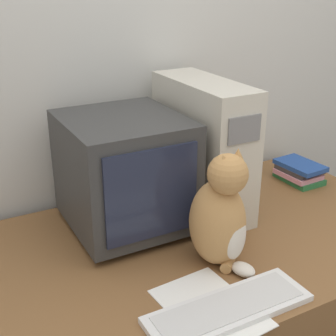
# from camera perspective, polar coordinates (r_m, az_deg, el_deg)

# --- Properties ---
(wall_back) EXTENTS (7.00, 0.05, 2.50)m
(wall_back) POSITION_cam_1_polar(r_m,az_deg,el_deg) (1.81, -4.97, 13.14)
(wall_back) COLOR silver
(wall_back) RESTS_ON ground_plane
(desk) EXTENTS (1.61, 0.88, 0.73)m
(desk) POSITION_cam_1_polar(r_m,az_deg,el_deg) (1.78, 2.96, -18.83)
(desk) COLOR brown
(desk) RESTS_ON ground_plane
(crt_monitor) EXTENTS (0.38, 0.42, 0.39)m
(crt_monitor) POSITION_cam_1_polar(r_m,az_deg,el_deg) (1.56, -5.29, -0.54)
(crt_monitor) COLOR #333333
(crt_monitor) RESTS_ON desk
(computer_tower) EXTENTS (0.17, 0.47, 0.48)m
(computer_tower) POSITION_cam_1_polar(r_m,az_deg,el_deg) (1.68, 4.27, 2.61)
(computer_tower) COLOR beige
(computer_tower) RESTS_ON desk
(keyboard) EXTENTS (0.45, 0.15, 0.02)m
(keyboard) POSITION_cam_1_polar(r_m,az_deg,el_deg) (1.28, 7.42, -16.62)
(keyboard) COLOR silver
(keyboard) RESTS_ON desk
(cat) EXTENTS (0.27, 0.25, 0.36)m
(cat) POSITION_cam_1_polar(r_m,az_deg,el_deg) (1.38, 6.47, -5.97)
(cat) COLOR #B7844C
(cat) RESTS_ON desk
(book_stack) EXTENTS (0.16, 0.20, 0.08)m
(book_stack) POSITION_cam_1_polar(r_m,az_deg,el_deg) (2.04, 15.71, -0.46)
(book_stack) COLOR #28703D
(book_stack) RESTS_ON desk
(pen) EXTENTS (0.13, 0.05, 0.01)m
(pen) POSITION_cam_1_polar(r_m,az_deg,el_deg) (1.26, -0.15, -17.44)
(pen) COLOR navy
(pen) RESTS_ON desk
(paper_sheet) EXTENTS (0.23, 0.31, 0.00)m
(paper_sheet) POSITION_cam_1_polar(r_m,az_deg,el_deg) (1.29, 5.13, -16.59)
(paper_sheet) COLOR white
(paper_sheet) RESTS_ON desk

